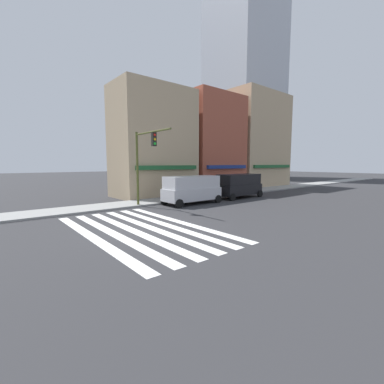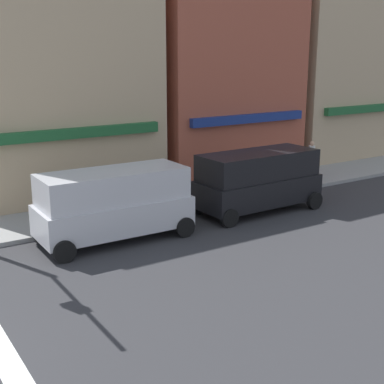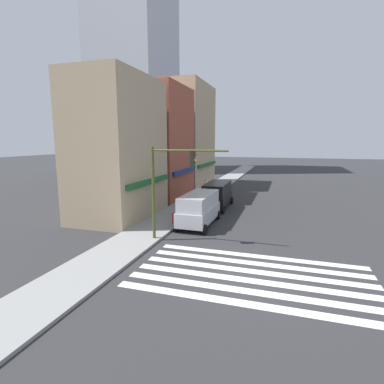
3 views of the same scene
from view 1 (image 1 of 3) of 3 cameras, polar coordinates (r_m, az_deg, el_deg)
name	(u,v)px [view 1 (image 1 of 3)]	position (r m, az deg, el deg)	size (l,w,h in m)	color
ground_plane	(141,229)	(13.75, -11.31, -7.98)	(200.00, 200.00, 0.00)	#2D2D30
sidewalk_left	(92,208)	(20.52, -21.38, -3.36)	(120.00, 3.00, 0.15)	gray
crosswalk_stripes	(141,229)	(13.75, -11.31, -7.97)	(5.49, 10.80, 0.01)	silver
storefront_row	(221,142)	(33.66, 6.48, 10.98)	(26.81, 5.30, 13.47)	tan
tower_distant	(245,54)	(69.18, 11.80, 27.87)	(15.65, 13.45, 57.87)	#B2B7C1
traffic_signal	(144,155)	(19.55, -10.58, 7.99)	(0.32, 4.66, 5.78)	#474C1E
van_silver	(192,189)	(21.50, 0.00, 0.76)	(5.02, 2.22, 2.34)	#B7B7BC
van_black	(239,185)	(25.78, 10.40, 1.58)	(5.05, 2.22, 2.34)	black
pedestrian_white_shirt	(252,183)	(31.64, 13.13, 1.99)	(0.32, 0.32, 1.77)	#23232D
fire_hydrant	(173,195)	(22.44, -4.32, -0.76)	(0.24, 0.24, 0.84)	red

